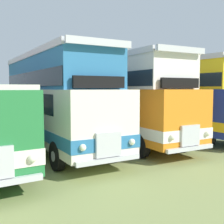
# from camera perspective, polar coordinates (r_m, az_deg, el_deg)

# --- Properties ---
(bus_seventh_in_row) EXTENTS (2.81, 10.53, 4.52)m
(bus_seventh_in_row) POSITION_cam_1_polar(r_m,az_deg,el_deg) (13.72, -11.63, 2.52)
(bus_seventh_in_row) COLOR silver
(bus_seventh_in_row) RESTS_ON ground
(bus_eighth_in_row) EXTENTS (3.03, 10.93, 4.52)m
(bus_eighth_in_row) POSITION_cam_1_polar(r_m,az_deg,el_deg) (15.40, 1.25, 2.86)
(bus_eighth_in_row) COLOR orange
(bus_eighth_in_row) RESTS_ON ground
(bus_ninth_in_row) EXTENTS (2.82, 10.49, 4.52)m
(bus_ninth_in_row) POSITION_cam_1_polar(r_m,az_deg,el_deg) (17.52, 11.65, 3.00)
(bus_ninth_in_row) COLOR #1E339E
(bus_ninth_in_row) RESTS_ON ground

